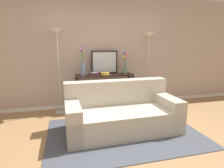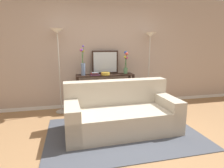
# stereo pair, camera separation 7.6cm
# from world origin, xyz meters

# --- Properties ---
(ground_plane) EXTENTS (16.00, 16.00, 0.02)m
(ground_plane) POSITION_xyz_m (0.00, 0.00, -0.01)
(ground_plane) COLOR #9E754C
(back_wall) EXTENTS (12.00, 0.15, 2.73)m
(back_wall) POSITION_xyz_m (0.00, 2.19, 1.36)
(back_wall) COLOR white
(back_wall) RESTS_ON ground
(area_rug) EXTENTS (2.63, 1.81, 0.01)m
(area_rug) POSITION_xyz_m (0.08, 0.48, 0.01)
(area_rug) COLOR #474C56
(area_rug) RESTS_ON ground
(couch) EXTENTS (2.01, 0.99, 0.88)m
(couch) POSITION_xyz_m (0.08, 0.64, 0.31)
(couch) COLOR #BCB29E
(couch) RESTS_ON ground
(console_table) EXTENTS (1.37, 0.34, 0.85)m
(console_table) POSITION_xyz_m (0.04, 1.87, 0.58)
(console_table) COLOR black
(console_table) RESTS_ON ground
(floor_lamp_left) EXTENTS (0.28, 0.28, 1.88)m
(floor_lamp_left) POSITION_xyz_m (-1.01, 1.85, 1.48)
(floor_lamp_left) COLOR #B7B2A8
(floor_lamp_left) RESTS_ON ground
(floor_lamp_right) EXTENTS (0.28, 0.28, 1.84)m
(floor_lamp_right) POSITION_xyz_m (1.15, 1.85, 1.45)
(floor_lamp_right) COLOR #B7B2A8
(floor_lamp_right) RESTS_ON ground
(wall_mirror) EXTENTS (0.64, 0.02, 0.56)m
(wall_mirror) POSITION_xyz_m (0.07, 2.00, 1.13)
(wall_mirror) COLOR black
(wall_mirror) RESTS_ON console_table
(vase_tall_flowers) EXTENTS (0.11, 0.12, 0.68)m
(vase_tall_flowers) POSITION_xyz_m (-0.48, 1.85, 1.09)
(vase_tall_flowers) COLOR #6B84AD
(vase_tall_flowers) RESTS_ON console_table
(vase_short_flowers) EXTENTS (0.11, 0.14, 0.55)m
(vase_short_flowers) POSITION_xyz_m (0.56, 1.89, 1.11)
(vase_short_flowers) COLOR #669E6B
(vase_short_flowers) RESTS_ON console_table
(fruit_bowl) EXTENTS (0.20, 0.20, 0.07)m
(fruit_bowl) POSITION_xyz_m (0.02, 1.77, 0.89)
(fruit_bowl) COLOR gold
(fruit_bowl) RESTS_ON console_table
(book_stack) EXTENTS (0.22, 0.15, 0.07)m
(book_stack) POSITION_xyz_m (-0.22, 1.79, 0.88)
(book_stack) COLOR #6B3360
(book_stack) RESTS_ON console_table
(book_row_under_console) EXTENTS (0.45, 0.17, 0.13)m
(book_row_under_console) POSITION_xyz_m (-0.31, 1.87, 0.06)
(book_row_under_console) COLOR #6B3360
(book_row_under_console) RESTS_ON ground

